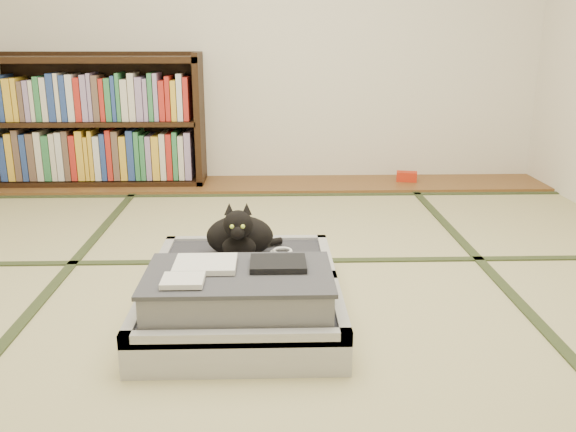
{
  "coord_description": "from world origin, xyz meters",
  "views": [
    {
      "loc": [
        -0.03,
        -2.41,
        1.07
      ],
      "look_at": [
        0.05,
        0.35,
        0.25
      ],
      "focal_mm": 38.0,
      "sensor_mm": 36.0,
      "label": 1
    }
  ],
  "objects": [
    {
      "name": "floor",
      "position": [
        0.0,
        0.0,
        0.0
      ],
      "size": [
        4.5,
        4.5,
        0.0
      ],
      "primitive_type": "plane",
      "color": "tan",
      "rests_on": "ground"
    },
    {
      "name": "wood_strip",
      "position": [
        0.0,
        2.0,
        0.01
      ],
      "size": [
        4.0,
        0.5,
        0.02
      ],
      "primitive_type": "cube",
      "color": "brown",
      "rests_on": "ground"
    },
    {
      "name": "red_item",
      "position": [
        0.99,
        2.03,
        0.06
      ],
      "size": [
        0.17,
        0.12,
        0.07
      ],
      "primitive_type": "cube",
      "rotation": [
        0.0,
        0.0,
        -0.22
      ],
      "color": "red",
      "rests_on": "wood_strip"
    },
    {
      "name": "tatami_borders",
      "position": [
        0.0,
        0.49,
        0.0
      ],
      "size": [
        4.0,
        4.5,
        0.01
      ],
      "color": "#2D381E",
      "rests_on": "ground"
    },
    {
      "name": "bookcase",
      "position": [
        -1.29,
        2.07,
        0.45
      ],
      "size": [
        1.53,
        0.35,
        0.98
      ],
      "color": "black",
      "rests_on": "wood_strip"
    },
    {
      "name": "suitcase",
      "position": [
        -0.15,
        -0.21,
        0.1
      ],
      "size": [
        0.75,
        1.0,
        0.3
      ],
      "color": "#9F9FA4",
      "rests_on": "floor"
    },
    {
      "name": "cat",
      "position": [
        -0.17,
        0.08,
        0.24
      ],
      "size": [
        0.33,
        0.34,
        0.27
      ],
      "color": "black",
      "rests_on": "suitcase"
    },
    {
      "name": "cable_coil",
      "position": [
        0.01,
        0.11,
        0.15
      ],
      "size": [
        0.1,
        0.1,
        0.03
      ],
      "color": "white",
      "rests_on": "suitcase"
    },
    {
      "name": "hanger",
      "position": [
        -0.06,
        -0.21,
        0.01
      ],
      "size": [
        0.44,
        0.3,
        0.01
      ],
      "color": "black",
      "rests_on": "floor"
    }
  ]
}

